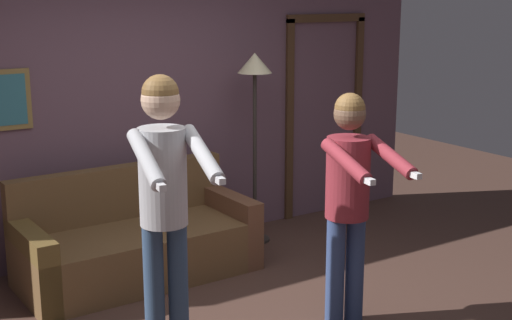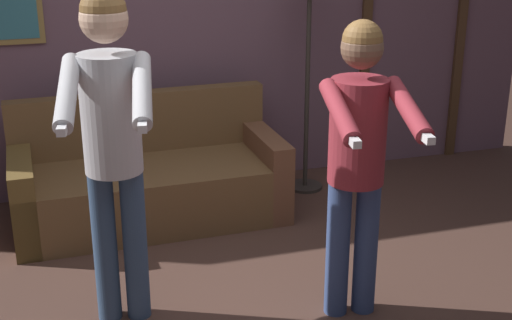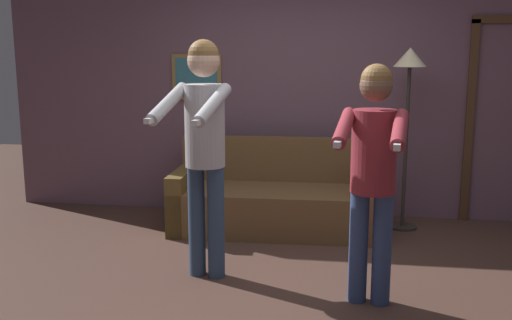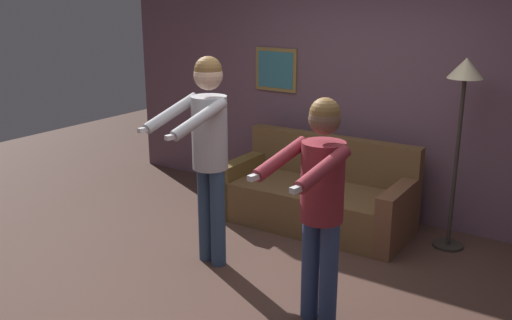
{
  "view_description": "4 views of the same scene",
  "coord_description": "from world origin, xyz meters",
  "px_view_note": "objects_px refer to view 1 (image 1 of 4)",
  "views": [
    {
      "loc": [
        -2.42,
        -3.76,
        2.28
      ],
      "look_at": [
        -0.03,
        -0.07,
        1.25
      ],
      "focal_mm": 50.0,
      "sensor_mm": 36.0,
      "label": 1
    },
    {
      "loc": [
        -0.9,
        -3.4,
        2.19
      ],
      "look_at": [
        0.09,
        -0.16,
        0.96
      ],
      "focal_mm": 50.0,
      "sensor_mm": 36.0,
      "label": 2
    },
    {
      "loc": [
        0.4,
        -3.99,
        1.7
      ],
      "look_at": [
        -0.18,
        -0.05,
        0.96
      ],
      "focal_mm": 40.0,
      "sensor_mm": 36.0,
      "label": 3
    },
    {
      "loc": [
        2.32,
        -3.47,
        2.3
      ],
      "look_at": [
        0.01,
        -0.06,
        1.09
      ],
      "focal_mm": 40.0,
      "sensor_mm": 36.0,
      "label": 4
    }
  ],
  "objects_px": {
    "person_standing_left": "(164,187)",
    "person_standing_right": "(349,189)",
    "couch": "(137,244)",
    "torchiere_lamp": "(255,88)"
  },
  "relations": [
    {
      "from": "person_standing_left",
      "to": "person_standing_right",
      "type": "relative_size",
      "value": 1.1
    },
    {
      "from": "couch",
      "to": "person_standing_right",
      "type": "relative_size",
      "value": 1.17
    },
    {
      "from": "person_standing_left",
      "to": "person_standing_right",
      "type": "height_order",
      "value": "person_standing_left"
    },
    {
      "from": "couch",
      "to": "person_standing_right",
      "type": "xyz_separation_m",
      "value": [
        0.87,
        -1.62,
        0.71
      ]
    },
    {
      "from": "torchiere_lamp",
      "to": "person_standing_right",
      "type": "bearing_deg",
      "value": -102.9
    },
    {
      "from": "person_standing_left",
      "to": "couch",
      "type": "bearing_deg",
      "value": 74.81
    },
    {
      "from": "torchiere_lamp",
      "to": "person_standing_left",
      "type": "height_order",
      "value": "person_standing_left"
    },
    {
      "from": "torchiere_lamp",
      "to": "person_standing_right",
      "type": "distance_m",
      "value": 1.93
    },
    {
      "from": "person_standing_left",
      "to": "torchiere_lamp",
      "type": "bearing_deg",
      "value": 42.64
    },
    {
      "from": "person_standing_left",
      "to": "person_standing_right",
      "type": "distance_m",
      "value": 1.27
    }
  ]
}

